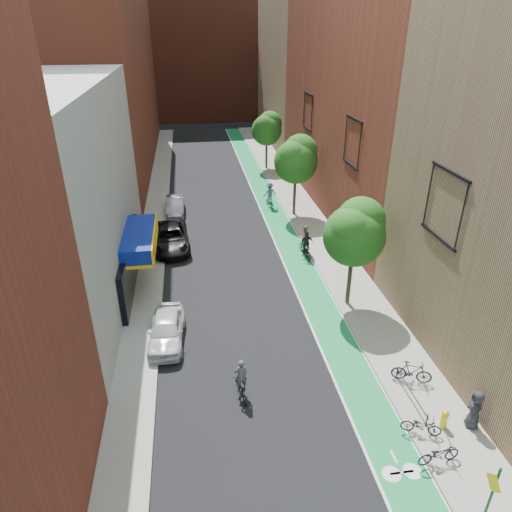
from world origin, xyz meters
name	(u,v)px	position (x,y,z in m)	size (l,w,h in m)	color
ground	(288,463)	(0.00, 0.00, 0.00)	(160.00, 160.00, 0.00)	black
bike_lane	(271,208)	(4.00, 26.00, 0.01)	(2.00, 68.00, 0.01)	#167C48
sidewalk_left	(156,213)	(-6.00, 26.00, 0.07)	(2.00, 68.00, 0.15)	gray
sidewalk_right	(299,205)	(6.50, 26.00, 0.07)	(3.00, 68.00, 0.15)	gray
building_left_white	(43,198)	(-11.00, 14.00, 6.00)	(8.00, 20.00, 12.00)	silver
building_left_far_red	(104,61)	(-11.00, 42.00, 11.00)	(8.00, 36.00, 22.00)	maroon
building_right_mid_red	(372,73)	(12.00, 26.00, 11.00)	(8.00, 28.00, 22.00)	maroon
building_right_far_tan	(301,72)	(12.00, 50.00, 9.00)	(8.00, 20.00, 18.00)	#8C6B4C
building_far_closure	(200,54)	(0.00, 72.00, 10.00)	(30.00, 14.00, 20.00)	maroon
tree_near	(355,231)	(5.65, 10.02, 4.66)	(3.40, 3.36, 6.42)	#332619
tree_mid	(296,158)	(5.65, 24.02, 4.89)	(3.55, 3.53, 6.74)	#332619
tree_far	(267,128)	(5.65, 38.02, 4.50)	(3.30, 3.25, 6.21)	#332619
sign_pole	(490,498)	(5.38, -3.50, 1.84)	(0.13, 0.71, 3.00)	#194C26
parked_car_white	(167,329)	(-4.60, 8.09, 0.72)	(1.70, 4.23, 1.44)	silver
parked_car_black	(170,238)	(-4.60, 19.15, 0.78)	(2.57, 5.58, 1.55)	black
parked_car_silver	(175,205)	(-4.33, 25.95, 0.69)	(1.46, 4.18, 1.38)	gray
cyclist_lead	(241,385)	(-1.31, 3.66, 0.65)	(0.79, 1.60, 1.92)	black
cyclist_lane_near	(304,242)	(4.69, 16.71, 0.93)	(0.97, 1.73, 2.15)	black
cyclist_lane_mid	(307,248)	(4.70, 16.09, 0.75)	(0.97, 1.61, 1.95)	black
cyclist_lane_far	(270,196)	(3.92, 26.26, 1.04)	(1.33, 1.61, 2.21)	black
parked_bike_near	(421,425)	(5.40, 0.50, 0.56)	(0.54, 1.55, 0.81)	black
parked_bike_mid	(412,372)	(6.33, 3.32, 0.68)	(0.50, 1.77, 1.06)	black
parked_bike_far	(439,454)	(5.40, -0.86, 0.59)	(0.58, 1.66, 0.87)	black
pedestrian	(475,409)	(7.60, 0.56, 1.01)	(0.84, 0.54, 1.71)	#212229
fire_hydrant	(444,418)	(6.46, 0.67, 0.59)	(0.29, 0.29, 0.82)	yellow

